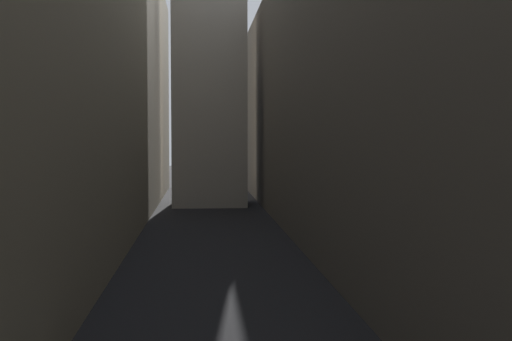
# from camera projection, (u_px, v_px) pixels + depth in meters

# --- Properties ---
(ground_plane) EXTENTS (264.00, 264.00, 0.00)m
(ground_plane) POSITION_uv_depth(u_px,v_px,m) (216.00, 257.00, 39.34)
(ground_plane) COLOR black
(building_block_left) EXTENTS (10.93, 108.00, 25.55)m
(building_block_left) POSITION_uv_depth(u_px,v_px,m) (36.00, 47.00, 39.77)
(building_block_left) COLOR gray
(building_block_left) RESTS_ON ground
(building_block_right) EXTENTS (12.28, 108.00, 21.55)m
(building_block_right) POSITION_uv_depth(u_px,v_px,m) (395.00, 83.00, 41.78)
(building_block_right) COLOR #60594F
(building_block_right) RESTS_ON ground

